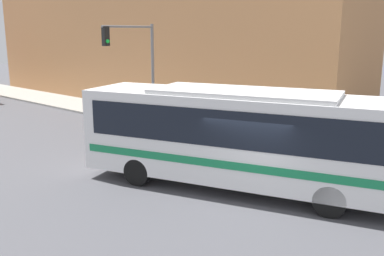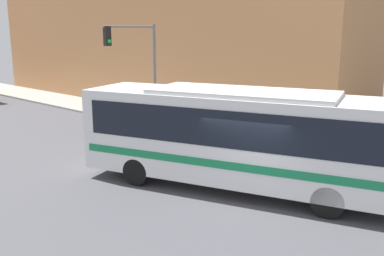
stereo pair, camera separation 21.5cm
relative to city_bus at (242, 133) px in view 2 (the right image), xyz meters
The scene contains 7 objects.
ground_plane 2.06m from the city_bus, 115.76° to the right, with size 120.00×120.00×0.00m, color #47474C.
sidewalk 20.06m from the city_bus, 73.29° to the left, with size 3.32×70.00×0.13m.
building_facade 19.12m from the city_bus, 55.88° to the left, with size 6.00×30.44×12.94m.
city_bus is the anchor object (origin of this frame).
fire_hydrant 6.02m from the city_bus, 37.04° to the left, with size 0.25×0.34×0.73m.
traffic_light_pole 10.00m from the city_bus, 67.85° to the left, with size 3.28×0.35×5.21m.
parking_meter 8.62m from the city_bus, 56.90° to the left, with size 0.14×0.14×1.20m.
Camera 2 is at (-10.35, -6.70, 4.95)m, focal length 40.00 mm.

